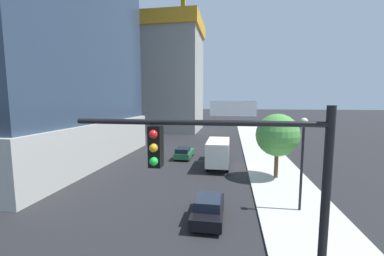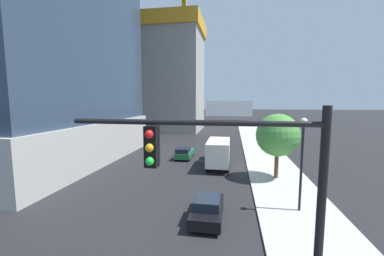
{
  "view_description": "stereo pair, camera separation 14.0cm",
  "coord_description": "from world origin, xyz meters",
  "px_view_note": "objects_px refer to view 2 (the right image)",
  "views": [
    {
      "loc": [
        3.27,
        -3.54,
        7.23
      ],
      "look_at": [
        -0.12,
        17.48,
        4.79
      ],
      "focal_mm": 22.5,
      "sensor_mm": 36.0,
      "label": 1
    },
    {
      "loc": [
        3.41,
        -3.52,
        7.23
      ],
      "look_at": [
        -0.12,
        17.48,
        4.79
      ],
      "focal_mm": 22.5,
      "sensor_mm": 36.0,
      "label": 2
    }
  ],
  "objects_px": {
    "street_tree": "(278,135)",
    "car_black": "(207,208)",
    "car_green": "(184,153)",
    "car_red": "(223,143)",
    "traffic_light_pole": "(242,191)",
    "street_lamp": "(302,151)",
    "construction_building": "(170,71)",
    "box_truck": "(219,151)"
  },
  "relations": [
    {
      "from": "street_tree",
      "to": "car_black",
      "type": "relative_size",
      "value": 1.45
    },
    {
      "from": "street_tree",
      "to": "car_green",
      "type": "xyz_separation_m",
      "value": [
        -9.91,
        6.4,
        -3.38
      ]
    },
    {
      "from": "car_red",
      "to": "car_black",
      "type": "bearing_deg",
      "value": -90.0
    },
    {
      "from": "car_black",
      "to": "car_green",
      "type": "xyz_separation_m",
      "value": [
        -4.45,
        15.02,
        0.01
      ]
    },
    {
      "from": "traffic_light_pole",
      "to": "street_lamp",
      "type": "height_order",
      "value": "traffic_light_pole"
    },
    {
      "from": "construction_building",
      "to": "car_green",
      "type": "xyz_separation_m",
      "value": [
        9.22,
        -28.23,
        -13.61
      ]
    },
    {
      "from": "car_red",
      "to": "car_green",
      "type": "bearing_deg",
      "value": -118.85
    },
    {
      "from": "traffic_light_pole",
      "to": "street_lamp",
      "type": "distance_m",
      "value": 10.92
    },
    {
      "from": "car_black",
      "to": "box_truck",
      "type": "xyz_separation_m",
      "value": [
        0.0,
        12.29,
        0.99
      ]
    },
    {
      "from": "street_lamp",
      "to": "car_red",
      "type": "height_order",
      "value": "street_lamp"
    },
    {
      "from": "street_lamp",
      "to": "car_green",
      "type": "xyz_separation_m",
      "value": [
        -10.23,
        13.08,
        -3.35
      ]
    },
    {
      "from": "construction_building",
      "to": "box_truck",
      "type": "height_order",
      "value": "construction_building"
    },
    {
      "from": "street_lamp",
      "to": "street_tree",
      "type": "bearing_deg",
      "value": 92.72
    },
    {
      "from": "car_red",
      "to": "construction_building",
      "type": "bearing_deg",
      "value": 124.15
    },
    {
      "from": "street_lamp",
      "to": "car_black",
      "type": "height_order",
      "value": "street_lamp"
    },
    {
      "from": "car_black",
      "to": "car_green",
      "type": "bearing_deg",
      "value": 106.5
    },
    {
      "from": "construction_building",
      "to": "car_black",
      "type": "bearing_deg",
      "value": -72.46
    },
    {
      "from": "car_black",
      "to": "car_red",
      "type": "bearing_deg",
      "value": 90.0
    },
    {
      "from": "street_lamp",
      "to": "car_green",
      "type": "bearing_deg",
      "value": 128.03
    },
    {
      "from": "car_black",
      "to": "street_tree",
      "type": "bearing_deg",
      "value": 57.63
    },
    {
      "from": "street_lamp",
      "to": "car_black",
      "type": "xyz_separation_m",
      "value": [
        -5.78,
        -1.94,
        -3.35
      ]
    },
    {
      "from": "street_tree",
      "to": "car_black",
      "type": "height_order",
      "value": "street_tree"
    },
    {
      "from": "traffic_light_pole",
      "to": "street_tree",
      "type": "xyz_separation_m",
      "value": [
        3.81,
        16.74,
        -0.94
      ]
    },
    {
      "from": "construction_building",
      "to": "street_tree",
      "type": "bearing_deg",
      "value": -61.08
    },
    {
      "from": "box_truck",
      "to": "car_red",
      "type": "bearing_deg",
      "value": 90.0
    },
    {
      "from": "traffic_light_pole",
      "to": "car_black",
      "type": "distance_m",
      "value": 9.34
    },
    {
      "from": "traffic_light_pole",
      "to": "box_truck",
      "type": "relative_size",
      "value": 0.92
    },
    {
      "from": "traffic_light_pole",
      "to": "car_green",
      "type": "distance_m",
      "value": 24.32
    },
    {
      "from": "street_tree",
      "to": "box_truck",
      "type": "relative_size",
      "value": 0.77
    },
    {
      "from": "street_tree",
      "to": "box_truck",
      "type": "distance_m",
      "value": 7.0
    },
    {
      "from": "box_truck",
      "to": "traffic_light_pole",
      "type": "bearing_deg",
      "value": -85.38
    },
    {
      "from": "street_lamp",
      "to": "car_red",
      "type": "bearing_deg",
      "value": 105.28
    },
    {
      "from": "car_black",
      "to": "car_green",
      "type": "distance_m",
      "value": 15.67
    },
    {
      "from": "traffic_light_pole",
      "to": "construction_building",
      "type": "bearing_deg",
      "value": 106.6
    },
    {
      "from": "traffic_light_pole",
      "to": "box_truck",
      "type": "bearing_deg",
      "value": 94.62
    },
    {
      "from": "traffic_light_pole",
      "to": "street_lamp",
      "type": "bearing_deg",
      "value": 67.67
    },
    {
      "from": "street_tree",
      "to": "box_truck",
      "type": "height_order",
      "value": "street_tree"
    },
    {
      "from": "construction_building",
      "to": "street_lamp",
      "type": "distance_m",
      "value": 46.8
    },
    {
      "from": "construction_building",
      "to": "car_green",
      "type": "bearing_deg",
      "value": -71.92
    },
    {
      "from": "traffic_light_pole",
      "to": "car_red",
      "type": "bearing_deg",
      "value": 93.03
    },
    {
      "from": "traffic_light_pole",
      "to": "street_lamp",
      "type": "xyz_separation_m",
      "value": [
        4.13,
        10.06,
        -0.97
      ]
    },
    {
      "from": "street_lamp",
      "to": "traffic_light_pole",
      "type": "bearing_deg",
      "value": -112.33
    }
  ]
}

